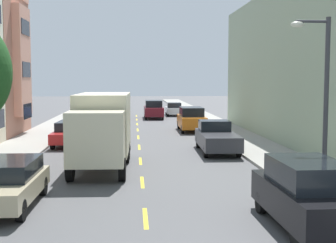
{
  "coord_description": "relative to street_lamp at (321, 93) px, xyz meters",
  "views": [
    {
      "loc": [
        -0.34,
        -6.96,
        4.16
      ],
      "look_at": [
        1.51,
        18.36,
        1.9
      ],
      "focal_mm": 50.77,
      "sensor_mm": 36.0,
      "label": 1
    }
  ],
  "objects": [
    {
      "name": "parked_wagon_champagne",
      "position": [
        -10.36,
        0.17,
        -2.9
      ],
      "size": [
        1.88,
        4.72,
        1.5
      ],
      "color": "tan",
      "rests_on": "ground_plane"
    },
    {
      "name": "parked_pickup_charcoal",
      "position": [
        -1.51,
        11.31,
        -2.87
      ],
      "size": [
        2.14,
        5.35,
        1.73
      ],
      "color": "#333338",
      "rests_on": "ground_plane"
    },
    {
      "name": "moving_burgundy_sedan",
      "position": [
        -4.13,
        34.82,
        -2.71
      ],
      "size": [
        1.95,
        4.8,
        1.93
      ],
      "color": "maroon",
      "rests_on": "ground_plane"
    },
    {
      "name": "parked_wagon_red",
      "position": [
        -10.25,
        14.7,
        -2.9
      ],
      "size": [
        1.95,
        4.75,
        1.5
      ],
      "color": "#AD1E1E",
      "rests_on": "ground_plane"
    },
    {
      "name": "parked_suv_forest",
      "position": [
        -10.17,
        44.97,
        -2.71
      ],
      "size": [
        2.0,
        4.82,
        1.93
      ],
      "color": "#194C28",
      "rests_on": "ground_plane"
    },
    {
      "name": "delivery_box_truck",
      "position": [
        -7.73,
        6.88,
        -1.75
      ],
      "size": [
        2.58,
        7.5,
        3.47
      ],
      "color": "beige",
      "rests_on": "ground_plane"
    },
    {
      "name": "parked_suv_navy",
      "position": [
        -10.22,
        36.9,
        -2.71
      ],
      "size": [
        2.07,
        4.85,
        1.93
      ],
      "color": "navy",
      "rests_on": "ground_plane"
    },
    {
      "name": "sidewalk_left",
      "position": [
        -13.03,
        19.52,
        -3.63
      ],
      "size": [
        3.2,
        120.0,
        0.14
      ],
      "primitive_type": "cube",
      "color": "#99968E",
      "rests_on": "ground_plane"
    },
    {
      "name": "street_lamp",
      "position": [
        0.0,
        0.0,
        0.0
      ],
      "size": [
        1.35,
        0.28,
        6.07
      ],
      "color": "#38383D",
      "rests_on": "sidewalk_right"
    },
    {
      "name": "lane_centerline_dashes",
      "position": [
        -5.93,
        16.02,
        -3.7
      ],
      "size": [
        0.14,
        47.2,
        0.01
      ],
      "color": "yellow",
      "rests_on": "ground_plane"
    },
    {
      "name": "ground_plane",
      "position": [
        -5.93,
        21.52,
        -3.7
      ],
      "size": [
        160.0,
        160.0,
        0.0
      ],
      "primitive_type": "plane",
      "color": "#4C4C4F"
    },
    {
      "name": "parked_suv_orange",
      "position": [
        -1.63,
        22.25,
        -2.71
      ],
      "size": [
        1.99,
        4.81,
        1.93
      ],
      "color": "orange",
      "rests_on": "ground_plane"
    },
    {
      "name": "parked_suv_black",
      "position": [
        -1.45,
        -2.82,
        -2.71
      ],
      "size": [
        2.0,
        4.82,
        1.93
      ],
      "color": "black",
      "rests_on": "ground_plane"
    },
    {
      "name": "sidewalk_right",
      "position": [
        1.17,
        19.52,
        -3.63
      ],
      "size": [
        3.2,
        120.0,
        0.14
      ],
      "primitive_type": "cube",
      "color": "#99968E",
      "rests_on": "ground_plane"
    },
    {
      "name": "parked_sedan_teal",
      "position": [
        -10.19,
        20.27,
        -2.95
      ],
      "size": [
        1.8,
        4.5,
        1.43
      ],
      "color": "#195B60",
      "rests_on": "ground_plane"
    },
    {
      "name": "parked_hatchback_white",
      "position": [
        -1.66,
        38.57,
        -2.94
      ],
      "size": [
        1.79,
        4.02,
        1.5
      ],
      "color": "silver",
      "rests_on": "ground_plane"
    }
  ]
}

